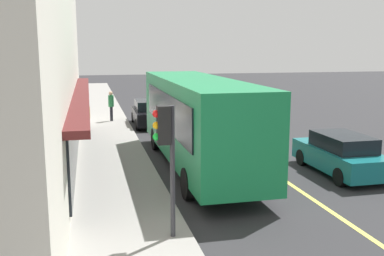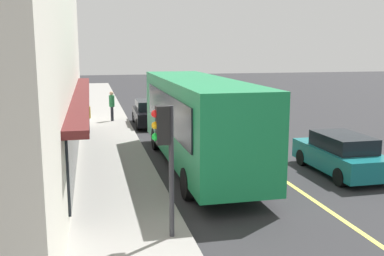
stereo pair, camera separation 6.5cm
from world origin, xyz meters
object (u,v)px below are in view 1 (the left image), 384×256
(bus, at_px, (197,118))
(pedestrian_mid_block, at_px, (87,115))
(car_teal, at_px, (341,154))
(car_black, at_px, (149,113))
(pedestrian_by_curb, at_px, (111,103))
(traffic_light, at_px, (166,140))

(bus, height_order, pedestrian_mid_block, bus)
(car_teal, height_order, car_black, same)
(bus, bearing_deg, pedestrian_mid_block, 28.94)
(pedestrian_by_curb, bearing_deg, car_black, -120.58)
(traffic_light, xyz_separation_m, pedestrian_mid_block, (14.08, 1.85, -1.40))
(pedestrian_mid_block, bearing_deg, car_black, -55.49)
(bus, height_order, traffic_light, bus)
(traffic_light, height_order, car_teal, traffic_light)
(car_teal, bearing_deg, car_black, 24.62)
(traffic_light, height_order, pedestrian_mid_block, traffic_light)
(bus, bearing_deg, car_teal, -112.34)
(bus, xyz_separation_m, car_black, (10.08, 0.54, -1.24))
(traffic_light, bearing_deg, pedestrian_by_curb, 1.20)
(bus, xyz_separation_m, pedestrian_mid_block, (7.58, 4.19, -0.85))
(pedestrian_mid_block, distance_m, pedestrian_by_curb, 4.07)
(car_teal, height_order, pedestrian_mid_block, pedestrian_mid_block)
(traffic_light, bearing_deg, bus, -19.79)
(car_black, xyz_separation_m, pedestrian_mid_block, (-2.51, 3.65, 0.39))
(car_black, bearing_deg, traffic_light, 173.81)
(car_teal, height_order, pedestrian_by_curb, pedestrian_by_curb)
(bus, distance_m, traffic_light, 6.94)
(car_black, relative_size, pedestrian_by_curb, 2.34)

